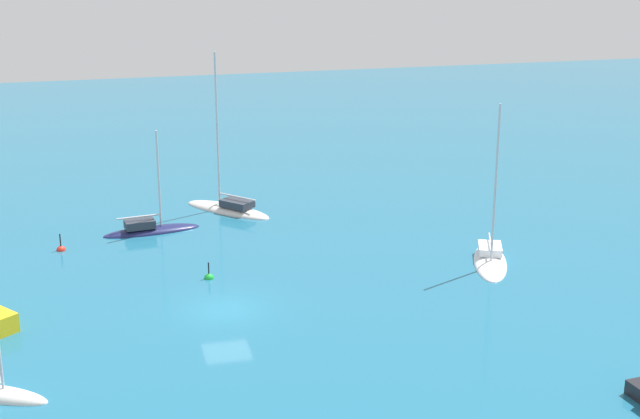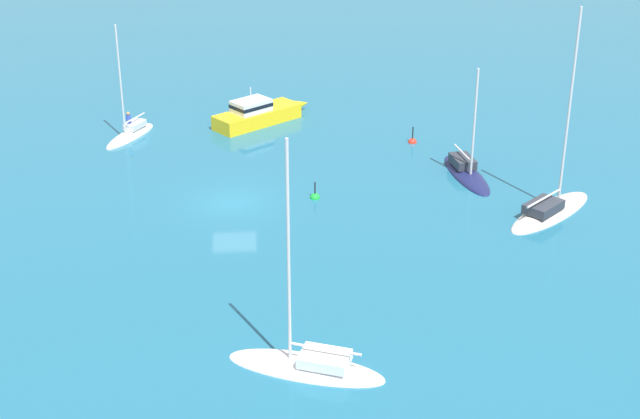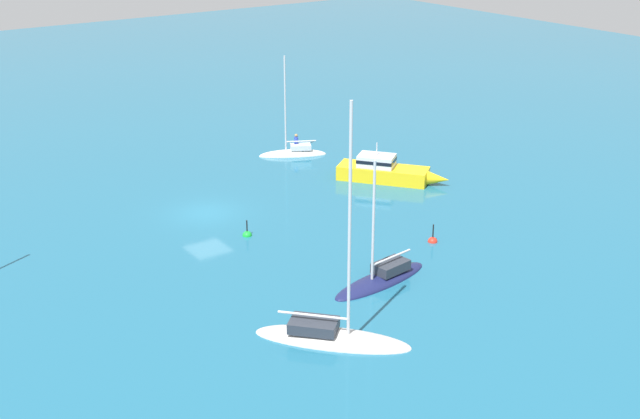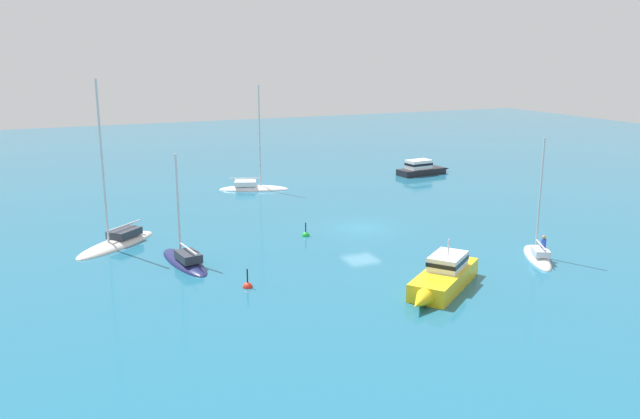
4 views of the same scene
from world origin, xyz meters
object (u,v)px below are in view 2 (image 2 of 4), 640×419
object	(u,v)px
sailboat_1	(131,135)
mooring_buoy	(315,198)
powerboat	(259,113)
sloop	(466,173)
sailboat	(308,366)
yacht	(550,211)
channel_buoy	(412,142)

from	to	relation	value
sailboat_1	mooring_buoy	distance (m)	15.94
powerboat	sloop	distance (m)	16.06
sailboat	yacht	bearing A→B (deg)	-114.90
sailboat_1	yacht	bearing A→B (deg)	88.00
sloop	yacht	bearing A→B (deg)	22.71
sailboat	sailboat_1	size ratio (longest dim) A/B	1.26
yacht	sloop	bearing A→B (deg)	78.44
sailboat	yacht	distance (m)	19.88
yacht	mooring_buoy	distance (m)	13.13
sailboat	channel_buoy	distance (m)	26.73
powerboat	mooring_buoy	size ratio (longest dim) A/B	5.69
sailboat_1	channel_buoy	bearing A→B (deg)	110.22
yacht	sailboat_1	bearing A→B (deg)	107.97
sailboat	mooring_buoy	size ratio (longest dim) A/B	8.17
sailboat_1	mooring_buoy	size ratio (longest dim) A/B	6.49
sailboat_1	channel_buoy	size ratio (longest dim) A/B	5.95
sailboat	yacht	xyz separation A→B (m)	(-13.77, 14.33, 0.03)
sloop	mooring_buoy	world-z (taller)	sloop
sailboat	channel_buoy	xyz separation A→B (m)	(-25.29, 8.67, -0.13)
powerboat	mooring_buoy	bearing A→B (deg)	-114.83
yacht	sailboat_1	world-z (taller)	yacht
powerboat	sloop	bearing A→B (deg)	-77.60
sailboat	sailboat_1	bearing A→B (deg)	-49.10
sailboat	channel_buoy	world-z (taller)	sailboat
sailboat_1	mooring_buoy	xyz separation A→B (m)	(10.98, 11.54, -0.13)
yacht	sailboat_1	xyz separation A→B (m)	(-14.12, -24.29, -0.03)
sailboat	mooring_buoy	bearing A→B (deg)	-74.12
sailboat_1	sailboat	bearing A→B (deg)	47.81
yacht	mooring_buoy	bearing A→B (deg)	124.32
powerboat	sloop	world-z (taller)	sloop
sailboat	powerboat	world-z (taller)	sailboat
sloop	mooring_buoy	distance (m)	9.73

